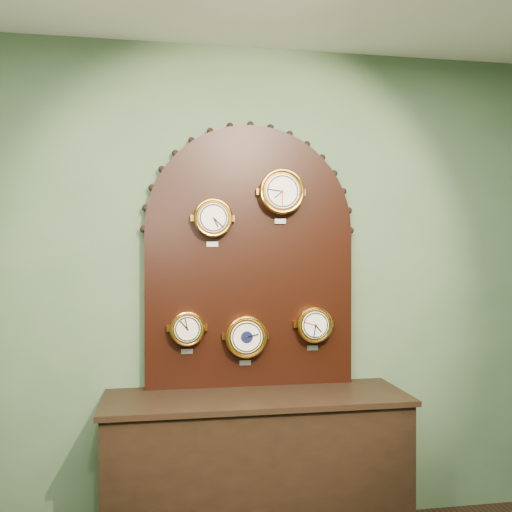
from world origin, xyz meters
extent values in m
plane|color=#476243|center=(0.00, 2.50, 1.40)|extent=(4.00, 0.00, 4.00)
cube|color=black|center=(0.00, 2.23, 0.40)|extent=(1.60, 0.50, 0.80)
cube|color=black|center=(0.00, 2.45, 1.28)|extent=(1.20, 0.06, 0.90)
cylinder|color=black|center=(0.00, 2.45, 1.73)|extent=(1.20, 0.06, 1.20)
cylinder|color=orange|center=(-0.22, 2.39, 1.79)|extent=(0.20, 0.08, 0.20)
torus|color=orange|center=(-0.22, 2.36, 1.79)|extent=(0.22, 0.02, 0.22)
cylinder|color=silver|center=(-0.22, 2.35, 1.79)|extent=(0.16, 0.01, 0.16)
cube|color=#B2B2B9|center=(-0.22, 2.42, 1.65)|extent=(0.07, 0.01, 0.03)
cylinder|color=orange|center=(0.17, 2.39, 1.94)|extent=(0.24, 0.08, 0.24)
torus|color=orange|center=(0.17, 2.36, 1.94)|extent=(0.26, 0.02, 0.26)
cylinder|color=silver|center=(0.17, 2.35, 1.94)|extent=(0.19, 0.01, 0.19)
cube|color=#B2B2B9|center=(0.17, 2.42, 1.78)|extent=(0.07, 0.01, 0.03)
cylinder|color=orange|center=(-0.37, 2.39, 1.18)|extent=(0.18, 0.08, 0.18)
torus|color=orange|center=(-0.37, 2.36, 1.18)|extent=(0.19, 0.02, 0.19)
cylinder|color=silver|center=(-0.37, 2.35, 1.18)|extent=(0.14, 0.01, 0.14)
cube|color=#B2B2B9|center=(-0.37, 2.42, 1.04)|extent=(0.06, 0.01, 0.03)
cylinder|color=orange|center=(-0.04, 2.39, 1.12)|extent=(0.22, 0.08, 0.22)
torus|color=orange|center=(-0.04, 2.36, 1.12)|extent=(0.24, 0.02, 0.24)
cylinder|color=silver|center=(-0.04, 2.35, 1.12)|extent=(0.18, 0.01, 0.18)
cube|color=#B2B2B9|center=(-0.04, 2.42, 0.97)|extent=(0.07, 0.01, 0.03)
cylinder|color=#0B1234|center=(-0.04, 2.35, 1.12)|extent=(0.07, 0.00, 0.07)
cylinder|color=orange|center=(0.36, 2.39, 1.18)|extent=(0.19, 0.08, 0.19)
torus|color=orange|center=(0.36, 2.36, 1.18)|extent=(0.21, 0.02, 0.21)
cylinder|color=silver|center=(0.36, 2.35, 1.18)|extent=(0.15, 0.01, 0.15)
cube|color=#B2B2B9|center=(0.36, 2.42, 1.04)|extent=(0.06, 0.01, 0.03)
camera|label=1|loc=(-0.50, -0.71, 1.61)|focal=38.88mm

